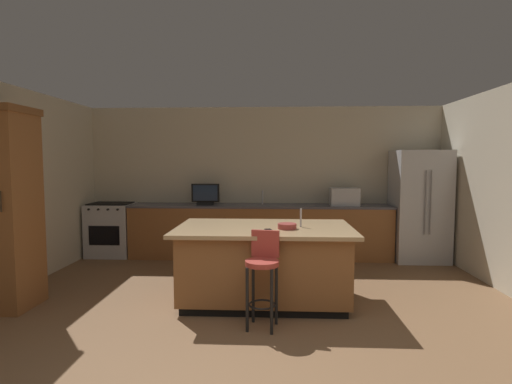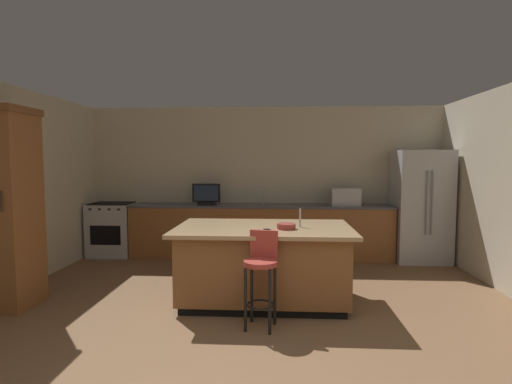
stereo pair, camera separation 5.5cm
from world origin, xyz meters
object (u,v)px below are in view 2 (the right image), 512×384
kitchen_island (264,263)px  bar_stool_center (261,270)px  cell_phone (268,230)px  range_oven (113,229)px  cabinet_tower (7,205)px  tv_monitor (206,195)px  fruit_bowl (286,226)px  refrigerator (420,206)px  microwave (345,197)px

kitchen_island → bar_stool_center: bar_stool_center is taller
cell_phone → bar_stool_center: bearing=-110.7°
kitchen_island → range_oven: (-2.78, 2.18, 0.01)m
kitchen_island → cell_phone: (0.06, -0.26, 0.45)m
kitchen_island → cabinet_tower: 3.02m
tv_monitor → fruit_bowl: tv_monitor is taller
kitchen_island → range_oven: size_ratio=2.19×
bar_stool_center → cell_phone: bearing=94.9°
cabinet_tower → bar_stool_center: size_ratio=2.35×
bar_stool_center → kitchen_island: bearing=101.2°
kitchen_island → cell_phone: 0.52m
range_oven → tv_monitor: (1.70, -0.05, 0.62)m
range_oven → fruit_bowl: 3.86m
cabinet_tower → refrigerator: bearing=24.3°
range_oven → tv_monitor: tv_monitor is taller
microwave → cell_phone: 2.75m
range_oven → cabinet_tower: (-0.13, -2.53, 0.71)m
fruit_bowl → cabinet_tower: bearing=-176.4°
bar_stool_center → refrigerator: bearing=59.0°
microwave → bar_stool_center: bearing=-114.0°
tv_monitor → cell_phone: (1.14, -2.39, -0.18)m
bar_stool_center → cell_phone: 0.59m
cabinet_tower → cell_phone: bearing=1.7°
cell_phone → range_oven: bearing=124.5°
cabinet_tower → fruit_bowl: bearing=3.6°
kitchen_island → tv_monitor: (-1.08, 2.13, 0.63)m
microwave → cell_phone: bearing=-117.2°
bar_stool_center → cell_phone: (0.05, 0.48, 0.33)m
kitchen_island → microwave: (1.31, 2.18, 0.61)m
refrigerator → cabinet_tower: bearing=-155.7°
refrigerator → range_oven: 5.36m
kitchen_island → microwave: size_ratio=4.32×
microwave → kitchen_island: bearing=-120.9°
refrigerator → bar_stool_center: bearing=-131.7°
kitchen_island → bar_stool_center: 0.75m
microwave → bar_stool_center: microwave is taller
kitchen_island → microwave: bearing=59.1°
refrigerator → range_oven: bearing=179.3°
refrigerator → cabinet_tower: (-5.46, -2.46, 0.25)m
cabinet_tower → cell_phone: 2.98m
kitchen_island → cell_phone: cell_phone is taller
cell_phone → cabinet_tower: bearing=166.9°
bar_stool_center → fruit_bowl: bearing=77.2°
cabinet_tower → kitchen_island: bearing=6.7°
kitchen_island → bar_stool_center: bearing=-89.5°
microwave → fruit_bowl: 2.56m
microwave → tv_monitor: bearing=-178.8°
refrigerator → tv_monitor: size_ratio=3.86×
kitchen_island → range_oven: 3.54m
microwave → range_oven: bearing=-180.0°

